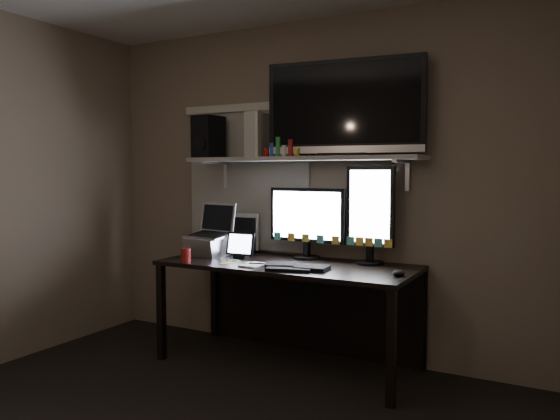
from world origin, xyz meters
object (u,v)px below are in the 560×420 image
Objects in this scene: cup at (186,256)px; tablet at (241,245)px; tv at (345,108)px; game_console at (259,135)px; speaker at (209,137)px; mouse at (399,273)px; monitor_landscape at (307,223)px; laptop at (209,230)px; desk at (295,285)px; keyboard at (296,267)px; monitor_portrait at (370,214)px.

tablet is at bearing 54.36° from cup.
cup is 0.09× the size of tv.
tablet is 0.67× the size of game_console.
tv is 1.15m from speaker.
game_console is at bearing 173.71° from tv.
mouse is at bearing -7.90° from tablet.
laptop is (-0.72, -0.22, -0.07)m from monitor_landscape.
tv is at bearing 14.13° from desk.
mouse is 0.26× the size of laptop.
laptop reaches higher than keyboard.
tv reaches higher than tablet.
keyboard is 1.10m from game_console.
monitor_portrait is 2.11× the size of speaker.
laptop is at bearing -176.01° from tv.
keyboard reaches higher than desk.
monitor_landscape is at bearing -2.82° from game_console.
tv is at bearing -3.14° from monitor_landscape.
tablet is at bearing -19.31° from speaker.
tablet is at bearing -170.61° from mouse.
keyboard is 2.00× the size of tablet.
speaker reaches higher than mouse.
tablet reaches higher than mouse.
keyboard is 1.34× the size of game_console.
monitor_landscape is at bearing 171.37° from mouse.
cup is at bearing -73.18° from laptop.
keyboard is 0.58m from tablet.
keyboard is at bearing -122.41° from tv.
desk is at bearing -164.10° from monitor_portrait.
cup is (0.05, -0.35, -0.15)m from laptop.
tv reaches higher than keyboard.
tablet reaches higher than keyboard.
keyboard is at bearing -16.82° from speaker.
monitor_portrait is (0.53, 0.11, 0.52)m from desk.
mouse is at bearing -6.54° from speaker.
desk is at bearing 35.22° from cup.
game_console reaches higher than speaker.
game_console is 1.01× the size of speaker.
monitor_landscape is 6.05× the size of mouse.
monitor_landscape is at bearing 167.09° from tv.
monitor_portrait reaches higher than cup.
monitor_portrait is at bearing 18.51° from laptop.
monitor_landscape reaches higher than keyboard.
game_console is at bearing -171.28° from monitor_landscape.
tv is 3.33× the size of game_console.
keyboard is at bearing -44.57° from game_console.
monitor_landscape is (0.04, 0.12, 0.44)m from desk.
game_console is at bearing -179.95° from mouse.
tv is (0.98, 0.53, 1.03)m from cup.
monitor_portrait is at bearing 5.42° from speaker.
desk is at bearing 102.60° from keyboard.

